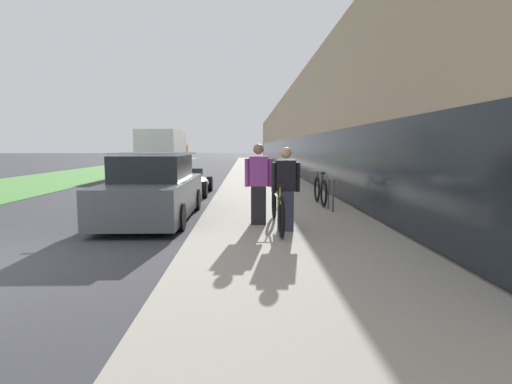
{
  "coord_description": "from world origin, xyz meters",
  "views": [
    {
      "loc": [
        4.12,
        -5.7,
        1.8
      ],
      "look_at": [
        4.57,
        12.3,
        -0.25
      ],
      "focal_mm": 28.0,
      "sensor_mm": 36.0,
      "label": 1
    }
  ],
  "objects_px": {
    "person_rider": "(286,189)",
    "bike_rack_hoop": "(331,191)",
    "person_bystander": "(258,184)",
    "vintage_roadster_curbside": "(185,184)",
    "tandem_bicycle": "(277,208)",
    "cruiser_bike_nearest": "(320,190)",
    "moving_truck": "(164,152)",
    "parked_sedan_curbside": "(154,190)"
  },
  "relations": [
    {
      "from": "tandem_bicycle",
      "to": "bike_rack_hoop",
      "type": "bearing_deg",
      "value": 54.4
    },
    {
      "from": "bike_rack_hoop",
      "to": "tandem_bicycle",
      "type": "bearing_deg",
      "value": -125.6
    },
    {
      "from": "person_rider",
      "to": "bike_rack_hoop",
      "type": "bearing_deg",
      "value": 60.47
    },
    {
      "from": "vintage_roadster_curbside",
      "to": "bike_rack_hoop",
      "type": "bearing_deg",
      "value": -46.83
    },
    {
      "from": "vintage_roadster_curbside",
      "to": "moving_truck",
      "type": "xyz_separation_m",
      "value": [
        -3.29,
        12.35,
        1.04
      ]
    },
    {
      "from": "person_rider",
      "to": "vintage_roadster_curbside",
      "type": "relative_size",
      "value": 0.43
    },
    {
      "from": "person_bystander",
      "to": "person_rider",
      "type": "bearing_deg",
      "value": -53.23
    },
    {
      "from": "person_rider",
      "to": "bike_rack_hoop",
      "type": "relative_size",
      "value": 1.95
    },
    {
      "from": "parked_sedan_curbside",
      "to": "moving_truck",
      "type": "bearing_deg",
      "value": 100.66
    },
    {
      "from": "bike_rack_hoop",
      "to": "vintage_roadster_curbside",
      "type": "xyz_separation_m",
      "value": [
        -4.51,
        4.81,
        -0.25
      ]
    },
    {
      "from": "person_rider",
      "to": "cruiser_bike_nearest",
      "type": "distance_m",
      "value": 3.93
    },
    {
      "from": "person_rider",
      "to": "person_bystander",
      "type": "bearing_deg",
      "value": 126.77
    },
    {
      "from": "cruiser_bike_nearest",
      "to": "parked_sedan_curbside",
      "type": "xyz_separation_m",
      "value": [
        -4.42,
        -1.52,
        0.18
      ]
    },
    {
      "from": "vintage_roadster_curbside",
      "to": "cruiser_bike_nearest",
      "type": "bearing_deg",
      "value": -39.69
    },
    {
      "from": "tandem_bicycle",
      "to": "person_bystander",
      "type": "relative_size",
      "value": 1.59
    },
    {
      "from": "person_rider",
      "to": "cruiser_bike_nearest",
      "type": "bearing_deg",
      "value": 69.45
    },
    {
      "from": "person_bystander",
      "to": "parked_sedan_curbside",
      "type": "relative_size",
      "value": 0.36
    },
    {
      "from": "bike_rack_hoop",
      "to": "moving_truck",
      "type": "xyz_separation_m",
      "value": [
        -7.8,
        17.16,
        0.79
      ]
    },
    {
      "from": "bike_rack_hoop",
      "to": "cruiser_bike_nearest",
      "type": "xyz_separation_m",
      "value": [
        -0.07,
        1.12,
        -0.11
      ]
    },
    {
      "from": "parked_sedan_curbside",
      "to": "moving_truck",
      "type": "xyz_separation_m",
      "value": [
        -3.31,
        17.56,
        0.73
      ]
    },
    {
      "from": "person_bystander",
      "to": "cruiser_bike_nearest",
      "type": "xyz_separation_m",
      "value": [
        1.88,
        2.97,
        -0.46
      ]
    },
    {
      "from": "tandem_bicycle",
      "to": "person_rider",
      "type": "relative_size",
      "value": 1.66
    },
    {
      "from": "person_bystander",
      "to": "vintage_roadster_curbside",
      "type": "height_order",
      "value": "person_bystander"
    },
    {
      "from": "person_bystander",
      "to": "vintage_roadster_curbside",
      "type": "relative_size",
      "value": 0.45
    },
    {
      "from": "parked_sedan_curbside",
      "to": "vintage_roadster_curbside",
      "type": "xyz_separation_m",
      "value": [
        -0.02,
        5.21,
        -0.31
      ]
    },
    {
      "from": "cruiser_bike_nearest",
      "to": "parked_sedan_curbside",
      "type": "bearing_deg",
      "value": -161.0
    },
    {
      "from": "tandem_bicycle",
      "to": "vintage_roadster_curbside",
      "type": "bearing_deg",
      "value": 112.78
    },
    {
      "from": "cruiser_bike_nearest",
      "to": "moving_truck",
      "type": "xyz_separation_m",
      "value": [
        -7.73,
        16.04,
        0.91
      ]
    },
    {
      "from": "cruiser_bike_nearest",
      "to": "bike_rack_hoop",
      "type": "bearing_deg",
      "value": -86.63
    },
    {
      "from": "tandem_bicycle",
      "to": "person_rider",
      "type": "bearing_deg",
      "value": -68.76
    },
    {
      "from": "parked_sedan_curbside",
      "to": "moving_truck",
      "type": "relative_size",
      "value": 0.71
    },
    {
      "from": "tandem_bicycle",
      "to": "parked_sedan_curbside",
      "type": "bearing_deg",
      "value": 148.48
    },
    {
      "from": "person_bystander",
      "to": "tandem_bicycle",
      "type": "bearing_deg",
      "value": -42.15
    },
    {
      "from": "cruiser_bike_nearest",
      "to": "moving_truck",
      "type": "distance_m",
      "value": 17.83
    },
    {
      "from": "person_rider",
      "to": "bike_rack_hoop",
      "type": "xyz_separation_m",
      "value": [
        1.44,
        2.54,
        -0.31
      ]
    },
    {
      "from": "person_bystander",
      "to": "moving_truck",
      "type": "height_order",
      "value": "moving_truck"
    },
    {
      "from": "person_bystander",
      "to": "vintage_roadster_curbside",
      "type": "distance_m",
      "value": 7.16
    },
    {
      "from": "bike_rack_hoop",
      "to": "moving_truck",
      "type": "relative_size",
      "value": 0.13
    },
    {
      "from": "person_rider",
      "to": "cruiser_bike_nearest",
      "type": "relative_size",
      "value": 0.91
    },
    {
      "from": "person_rider",
      "to": "person_bystander",
      "type": "xyz_separation_m",
      "value": [
        -0.51,
        0.69,
        0.04
      ]
    },
    {
      "from": "person_rider",
      "to": "tandem_bicycle",
      "type": "bearing_deg",
      "value": 111.24
    },
    {
      "from": "tandem_bicycle",
      "to": "moving_truck",
      "type": "height_order",
      "value": "moving_truck"
    }
  ]
}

